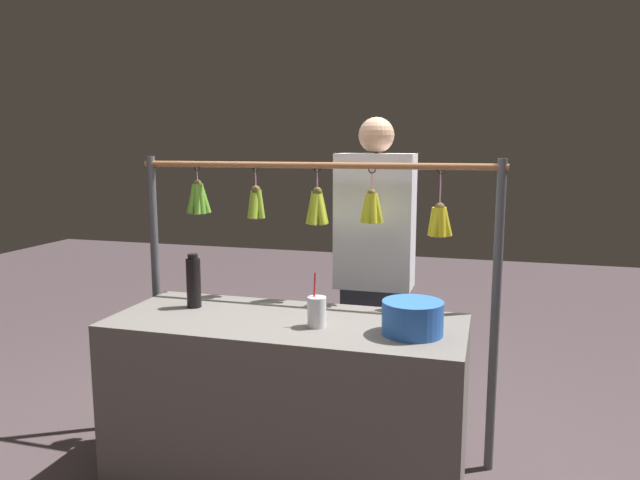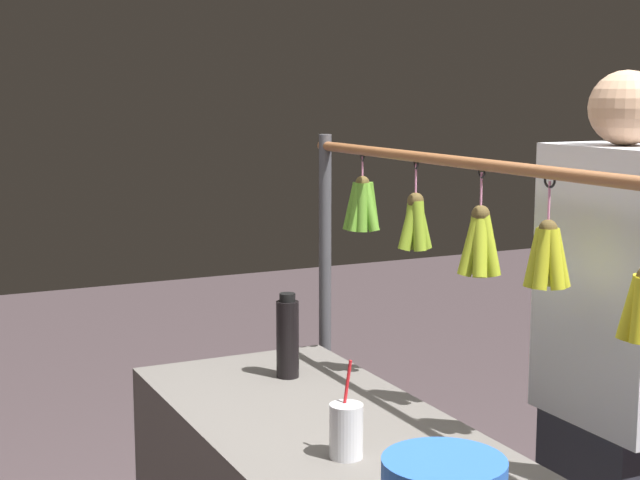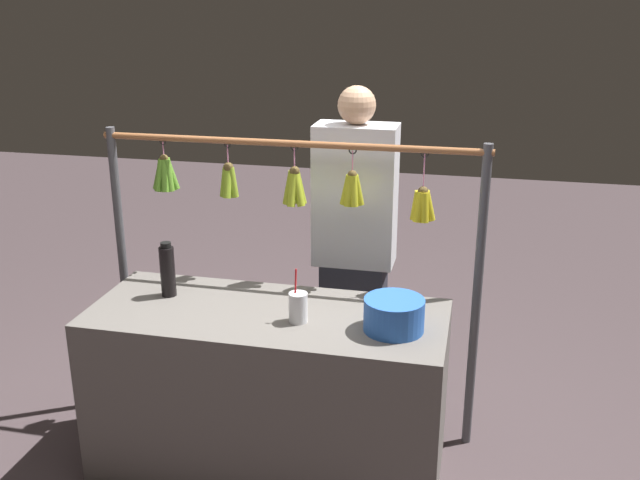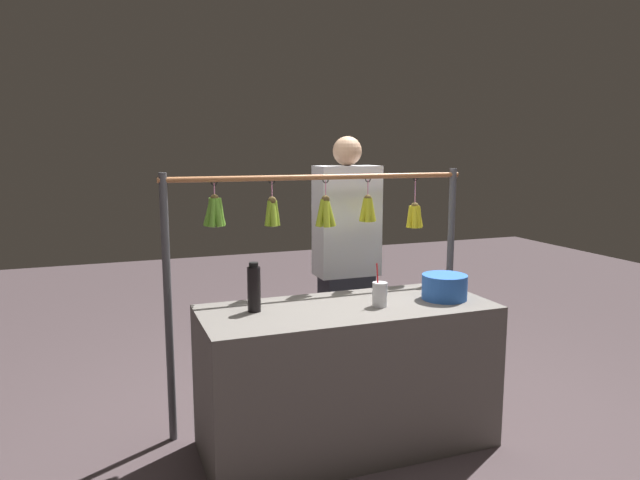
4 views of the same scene
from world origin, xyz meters
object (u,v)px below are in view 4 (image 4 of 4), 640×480
vendor_person (346,270)px  drink_cup (380,294)px  water_bottle (254,288)px  blue_bucket (444,287)px

vendor_person → drink_cup: bearing=81.1°
drink_cup → vendor_person: bearing=-98.9°
water_bottle → vendor_person: size_ratio=0.15×
blue_bucket → water_bottle: bearing=-7.0°
drink_cup → vendor_person: vendor_person is taller
blue_bucket → drink_cup: size_ratio=1.08×
water_bottle → blue_bucket: bearing=173.0°
water_bottle → vendor_person: (-0.77, -0.58, -0.07)m
blue_bucket → vendor_person: size_ratio=0.15×
blue_bucket → vendor_person: vendor_person is taller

